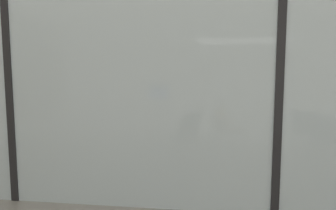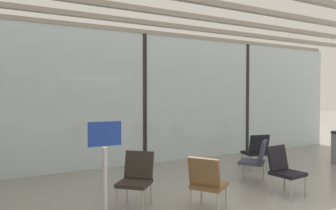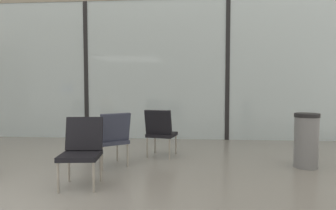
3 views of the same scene
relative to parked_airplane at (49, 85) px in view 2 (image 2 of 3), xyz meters
The scene contains 10 objects.
glass_curtain_wall 6.17m from the parked_airplane, 73.72° to the right, with size 14.00×0.08×3.40m, color silver.
window_mullion_1 6.17m from the parked_airplane, 73.72° to the right, with size 0.10×0.12×3.40m, color black.
window_mullion_2 7.90m from the parked_airplane, 48.49° to the right, with size 0.10×0.12×3.40m, color black.
parked_airplane is the anchor object (origin of this frame).
lounge_chair_0 10.01m from the parked_airplane, 72.65° to the right, with size 0.54×0.58×0.87m.
lounge_chair_1 8.91m from the parked_airplane, 87.48° to the right, with size 0.71×0.71×0.87m.
lounge_chair_2 8.88m from the parked_airplane, 64.17° to the right, with size 0.58×0.62×0.87m.
lounge_chair_3 9.27m from the parked_airplane, 70.10° to the right, with size 0.70×0.71×0.87m.
lounge_chair_4 9.72m from the parked_airplane, 82.59° to the right, with size 0.70×0.69×0.87m.
info_sign 9.49m from the parked_airplane, 91.85° to the right, with size 0.44×0.32×1.44m.
Camera 2 is at (-3.11, -2.15, 1.77)m, focal length 32.43 mm.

